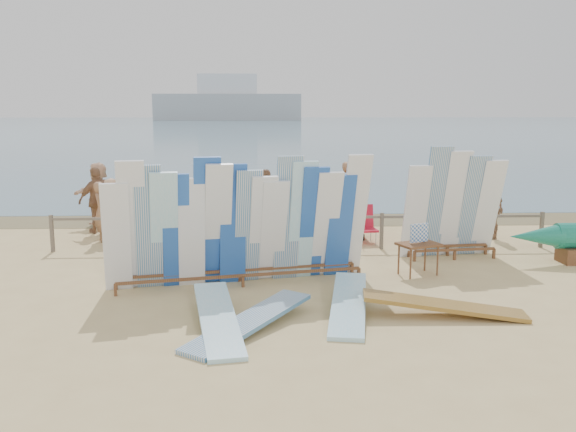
{
  "coord_description": "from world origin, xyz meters",
  "views": [
    {
      "loc": [
        -0.87,
        -11.57,
        3.4
      ],
      "look_at": [
        -0.34,
        2.04,
        1.01
      ],
      "focal_mm": 38.0,
      "sensor_mm": 36.0,
      "label": 1
    }
  ],
  "objects_px": {
    "beachgoer_7": "(348,193)",
    "beachgoer_1": "(101,212)",
    "flat_board_c": "(444,316)",
    "beachgoer_0": "(113,209)",
    "beachgoer_4": "(266,201)",
    "beachgoer_5": "(334,198)",
    "vendor_table": "(418,258)",
    "beachgoer_9": "(472,196)",
    "beachgoer_10": "(493,208)",
    "stroller": "(356,222)",
    "side_surfboard_rack": "(453,208)",
    "beach_chair_right": "(364,232)",
    "flat_board_e": "(249,330)",
    "beach_chair_left": "(317,236)",
    "main_surfboard_rack": "(241,227)",
    "beachgoer_11": "(99,193)",
    "beachgoer_extra_1": "(97,200)",
    "flat_board_b": "(348,313)",
    "beachgoer_6": "(312,205)",
    "flat_board_a": "(218,329)",
    "beachgoer_2": "(243,208)"
  },
  "relations": [
    {
      "from": "beachgoer_2",
      "to": "beachgoer_9",
      "type": "height_order",
      "value": "beachgoer_2"
    },
    {
      "from": "beach_chair_right",
      "to": "stroller",
      "type": "distance_m",
      "value": 0.65
    },
    {
      "from": "beachgoer_7",
      "to": "beachgoer_2",
      "type": "xyz_separation_m",
      "value": [
        -3.05,
        -2.55,
        -0.02
      ]
    },
    {
      "from": "flat_board_a",
      "to": "flat_board_c",
      "type": "distance_m",
      "value": 3.75
    },
    {
      "from": "beachgoer_4",
      "to": "beachgoer_5",
      "type": "bearing_deg",
      "value": 97.7
    },
    {
      "from": "beachgoer_4",
      "to": "beachgoer_extra_1",
      "type": "relative_size",
      "value": 0.97
    },
    {
      "from": "flat_board_c",
      "to": "stroller",
      "type": "height_order",
      "value": "stroller"
    },
    {
      "from": "beachgoer_7",
      "to": "beachgoer_1",
      "type": "relative_size",
      "value": 1.19
    },
    {
      "from": "beachgoer_10",
      "to": "beachgoer_1",
      "type": "bearing_deg",
      "value": -96.18
    },
    {
      "from": "flat_board_c",
      "to": "beachgoer_11",
      "type": "height_order",
      "value": "beachgoer_11"
    },
    {
      "from": "vendor_table",
      "to": "stroller",
      "type": "distance_m",
      "value": 3.79
    },
    {
      "from": "beachgoer_9",
      "to": "beachgoer_1",
      "type": "bearing_deg",
      "value": 104.96
    },
    {
      "from": "vendor_table",
      "to": "flat_board_c",
      "type": "height_order",
      "value": "vendor_table"
    },
    {
      "from": "flat_board_e",
      "to": "beach_chair_left",
      "type": "relative_size",
      "value": 3.39
    },
    {
      "from": "flat_board_b",
      "to": "beachgoer_5",
      "type": "bearing_deg",
      "value": 94.98
    },
    {
      "from": "flat_board_c",
      "to": "beachgoer_5",
      "type": "bearing_deg",
      "value": 13.1
    },
    {
      "from": "flat_board_a",
      "to": "beach_chair_left",
      "type": "height_order",
      "value": "beach_chair_left"
    },
    {
      "from": "flat_board_c",
      "to": "beachgoer_0",
      "type": "distance_m",
      "value": 9.51
    },
    {
      "from": "beachgoer_4",
      "to": "beachgoer_11",
      "type": "xyz_separation_m",
      "value": [
        -5.02,
        1.55,
        0.04
      ]
    },
    {
      "from": "beach_chair_right",
      "to": "beachgoer_10",
      "type": "height_order",
      "value": "beachgoer_10"
    },
    {
      "from": "beachgoer_9",
      "to": "beachgoer_4",
      "type": "bearing_deg",
      "value": 104.34
    },
    {
      "from": "stroller",
      "to": "beachgoer_0",
      "type": "distance_m",
      "value": 6.44
    },
    {
      "from": "flat_board_e",
      "to": "beachgoer_7",
      "type": "height_order",
      "value": "beachgoer_7"
    },
    {
      "from": "main_surfboard_rack",
      "to": "beachgoer_5",
      "type": "bearing_deg",
      "value": 56.84
    },
    {
      "from": "flat_board_b",
      "to": "beachgoer_0",
      "type": "bearing_deg",
      "value": 140.88
    },
    {
      "from": "flat_board_a",
      "to": "beachgoer_6",
      "type": "bearing_deg",
      "value": 63.56
    },
    {
      "from": "main_surfboard_rack",
      "to": "beachgoer_4",
      "type": "relative_size",
      "value": 2.92
    },
    {
      "from": "beach_chair_right",
      "to": "flat_board_c",
      "type": "bearing_deg",
      "value": -92.84
    },
    {
      "from": "side_surfboard_rack",
      "to": "beachgoer_11",
      "type": "relative_size",
      "value": 1.41
    },
    {
      "from": "beachgoer_9",
      "to": "beachgoer_1",
      "type": "relative_size",
      "value": 1.01
    },
    {
      "from": "beachgoer_10",
      "to": "beachgoer_5",
      "type": "bearing_deg",
      "value": -127.35
    },
    {
      "from": "stroller",
      "to": "beachgoer_7",
      "type": "bearing_deg",
      "value": 92.82
    },
    {
      "from": "beachgoer_1",
      "to": "beachgoer_11",
      "type": "bearing_deg",
      "value": -8.14
    },
    {
      "from": "beachgoer_0",
      "to": "beach_chair_left",
      "type": "bearing_deg",
      "value": -54.62
    },
    {
      "from": "vendor_table",
      "to": "stroller",
      "type": "bearing_deg",
      "value": 79.23
    },
    {
      "from": "beach_chair_right",
      "to": "beachgoer_6",
      "type": "bearing_deg",
      "value": 143.79
    },
    {
      "from": "side_surfboard_rack",
      "to": "beachgoer_9",
      "type": "xyz_separation_m",
      "value": [
        2.03,
        4.62,
        -0.38
      ]
    },
    {
      "from": "stroller",
      "to": "beachgoer_9",
      "type": "relative_size",
      "value": 0.68
    },
    {
      "from": "beachgoer_extra_1",
      "to": "beachgoer_1",
      "type": "distance_m",
      "value": 1.26
    },
    {
      "from": "flat_board_a",
      "to": "beachgoer_4",
      "type": "distance_m",
      "value": 7.75
    },
    {
      "from": "beachgoer_extra_1",
      "to": "beachgoer_1",
      "type": "bearing_deg",
      "value": 69.75
    },
    {
      "from": "beach_chair_left",
      "to": "beachgoer_11",
      "type": "relative_size",
      "value": 0.43
    },
    {
      "from": "beachgoer_11",
      "to": "beachgoer_9",
      "type": "height_order",
      "value": "beachgoer_11"
    },
    {
      "from": "main_surfboard_rack",
      "to": "beachgoer_11",
      "type": "distance_m",
      "value": 8.11
    },
    {
      "from": "main_surfboard_rack",
      "to": "flat_board_e",
      "type": "height_order",
      "value": "main_surfboard_rack"
    },
    {
      "from": "flat_board_c",
      "to": "beachgoer_0",
      "type": "height_order",
      "value": "beachgoer_0"
    },
    {
      "from": "stroller",
      "to": "beachgoer_extra_1",
      "type": "distance_m",
      "value": 7.16
    },
    {
      "from": "flat_board_b",
      "to": "beachgoer_11",
      "type": "distance_m",
      "value": 10.68
    },
    {
      "from": "beach_chair_left",
      "to": "beachgoer_9",
      "type": "relative_size",
      "value": 0.5
    },
    {
      "from": "beachgoer_7",
      "to": "beachgoer_10",
      "type": "relative_size",
      "value": 1.15
    }
  ]
}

